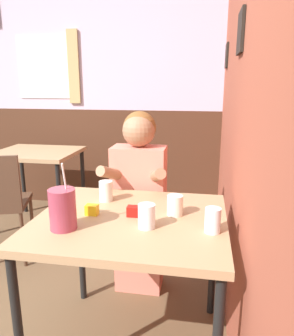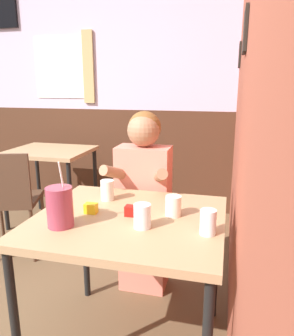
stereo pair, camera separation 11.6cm
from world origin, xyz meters
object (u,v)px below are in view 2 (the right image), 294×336
object	(u,v)px
background_table	(50,159)
person_seated	(144,199)
cocktail_pitcher	(60,207)
chair_near_window	(10,196)
main_table	(129,231)

from	to	relation	value
background_table	person_seated	world-z (taller)	person_seated
background_table	cocktail_pitcher	world-z (taller)	cocktail_pitcher
chair_near_window	person_seated	distance (m)	1.15
main_table	person_seated	world-z (taller)	person_seated
chair_near_window	cocktail_pitcher	world-z (taller)	cocktail_pitcher
main_table	cocktail_pitcher	bearing A→B (deg)	-146.26
chair_near_window	person_seated	size ratio (longest dim) A/B	0.73
background_table	person_seated	size ratio (longest dim) A/B	0.63
chair_near_window	person_seated	bearing A→B (deg)	-25.74
cocktail_pitcher	background_table	bearing A→B (deg)	121.79
chair_near_window	cocktail_pitcher	size ratio (longest dim) A/B	2.92
main_table	chair_near_window	size ratio (longest dim) A/B	1.03
chair_near_window	person_seated	world-z (taller)	person_seated
main_table	cocktail_pitcher	world-z (taller)	cocktail_pitcher
main_table	chair_near_window	xyz separation A→B (m)	(-1.20, 0.70, -0.16)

